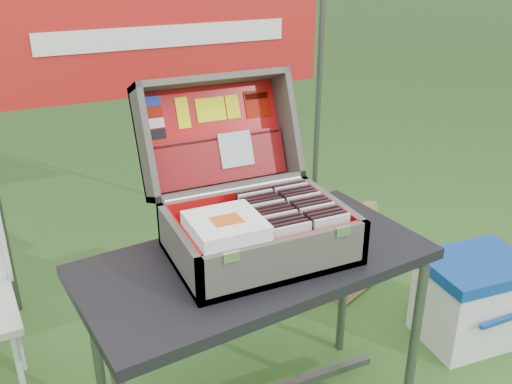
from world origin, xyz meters
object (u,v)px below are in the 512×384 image
table (256,345)px  suitcase (252,178)px  cardboard_box (356,251)px  cooler (472,299)px

table → suitcase: 0.63m
table → suitcase: size_ratio=2.01×
table → cardboard_box: table is taller
cooler → cardboard_box: size_ratio=1.10×
table → cooler: (1.12, 0.06, -0.16)m
suitcase → cooler: 1.35m
suitcase → cardboard_box: size_ratio=1.38×
suitcase → cooler: (1.10, -0.01, -0.79)m
table → cooler: table is taller
cooler → cardboard_box: 0.63m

